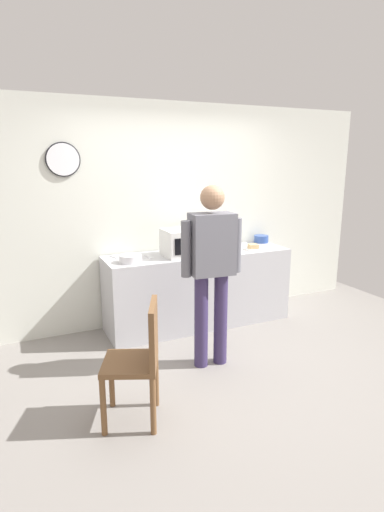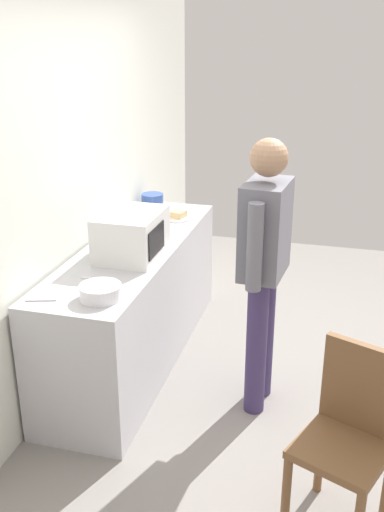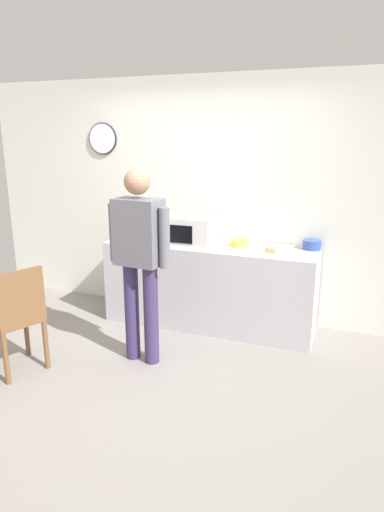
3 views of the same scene
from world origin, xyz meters
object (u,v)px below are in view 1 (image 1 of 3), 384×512
object	(u,v)px
sandwich_plate	(253,248)
wooden_chair	(140,357)
microwave	(186,242)
cereal_bowl	(261,239)
mixing_bowl	(130,259)
person_standing	(212,263)
spoon_utensil	(113,257)
salad_bowl	(219,246)
fork_utensil	(148,257)

from	to	relation	value
sandwich_plate	wooden_chair	world-z (taller)	sandwich_plate
microwave	cereal_bowl	world-z (taller)	microwave
mixing_bowl	person_standing	xyz separation A→B (m)	(0.54, -0.83, 0.09)
cereal_bowl	spoon_utensil	size ratio (longest dim) A/B	1.10
spoon_utensil	person_standing	xyz separation A→B (m)	(0.65, -1.14, 0.13)
microwave	spoon_utensil	size ratio (longest dim) A/B	2.94
sandwich_plate	mixing_bowl	xyz separation A→B (m)	(-1.53, 0.00, 0.02)
microwave	salad_bowl	distance (m)	0.52
salad_bowl	cereal_bowl	size ratio (longest dim) A/B	1.02
microwave	sandwich_plate	xyz separation A→B (m)	(0.86, -0.06, -0.13)
wooden_chair	salad_bowl	bearing A→B (deg)	46.39
microwave	mixing_bowl	distance (m)	0.68
spoon_utensil	wooden_chair	world-z (taller)	wooden_chair
cereal_bowl	sandwich_plate	bearing A→B (deg)	-135.62
mixing_bowl	wooden_chair	distance (m)	1.49
mixing_bowl	person_standing	world-z (taller)	person_standing
sandwich_plate	wooden_chair	distance (m)	2.37
fork_utensil	wooden_chair	distance (m)	1.69
sandwich_plate	wooden_chair	bearing A→B (deg)	-143.40
cereal_bowl	mixing_bowl	xyz separation A→B (m)	(-1.87, -0.33, -0.00)
spoon_utensil	mixing_bowl	bearing A→B (deg)	-70.25
sandwich_plate	fork_utensil	distance (m)	1.29
salad_bowl	wooden_chair	xyz separation A→B (m)	(-1.50, -1.57, -0.40)
cereal_bowl	fork_utensil	bearing A→B (deg)	-173.78
mixing_bowl	wooden_chair	bearing A→B (deg)	-103.88
cereal_bowl	wooden_chair	size ratio (longest dim) A/B	0.20
spoon_utensil	wooden_chair	xyz separation A→B (m)	(-0.23, -1.70, -0.37)
salad_bowl	person_standing	xyz separation A→B (m)	(-0.62, -1.01, 0.10)
sandwich_plate	spoon_utensil	xyz separation A→B (m)	(-1.64, 0.31, -0.02)
sandwich_plate	fork_utensil	xyz separation A→B (m)	(-1.28, 0.15, -0.02)
sandwich_plate	microwave	bearing A→B (deg)	175.85
salad_bowl	person_standing	bearing A→B (deg)	-121.44
salad_bowl	microwave	bearing A→B (deg)	-166.27
salad_bowl	wooden_chair	world-z (taller)	salad_bowl
fork_utensil	person_standing	world-z (taller)	person_standing
mixing_bowl	wooden_chair	xyz separation A→B (m)	(-0.34, -1.39, -0.40)
wooden_chair	spoon_utensil	bearing A→B (deg)	82.22
cereal_bowl	fork_utensil	distance (m)	1.63
microwave	spoon_utensil	xyz separation A→B (m)	(-0.78, 0.25, -0.15)
cereal_bowl	spoon_utensil	xyz separation A→B (m)	(-1.98, -0.02, -0.04)
spoon_utensil	wooden_chair	distance (m)	1.76
spoon_utensil	wooden_chair	bearing A→B (deg)	-97.78
spoon_utensil	person_standing	world-z (taller)	person_standing
cereal_bowl	mixing_bowl	size ratio (longest dim) A/B	0.79
sandwich_plate	cereal_bowl	xyz separation A→B (m)	(0.34, 0.33, 0.02)
salad_bowl	spoon_utensil	distance (m)	1.27
mixing_bowl	spoon_utensil	size ratio (longest dim) A/B	1.39
microwave	salad_bowl	size ratio (longest dim) A/B	2.60
microwave	cereal_bowl	xyz separation A→B (m)	(1.20, 0.27, -0.10)
microwave	wooden_chair	distance (m)	1.84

